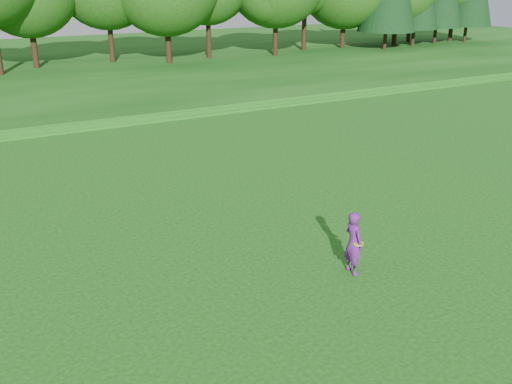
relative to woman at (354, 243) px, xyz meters
name	(u,v)px	position (x,y,z in m)	size (l,w,h in m)	color
ground	(287,284)	(-1.98, 0.31, -0.94)	(140.00, 140.00, 0.00)	#0F480E
berm	(59,81)	(-1.98, 34.31, -0.64)	(130.00, 30.00, 0.60)	#0F480E
walking_path	(106,124)	(-1.98, 20.31, -0.92)	(130.00, 1.60, 0.04)	gray
woman	(354,243)	(0.00, 0.00, 0.00)	(0.46, 0.69, 1.88)	#591973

